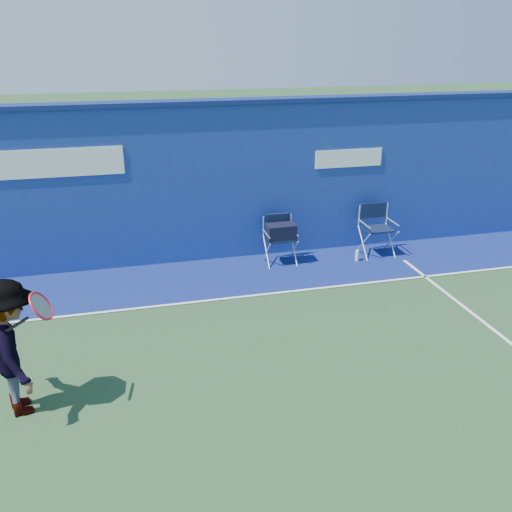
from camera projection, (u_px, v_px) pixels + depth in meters
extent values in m
plane|color=#264625|center=(216.00, 429.00, 6.20)|extent=(80.00, 80.00, 0.00)
cube|color=navy|center=(167.00, 187.00, 10.29)|extent=(24.00, 0.40, 3.00)
cube|color=navy|center=(161.00, 103.00, 9.71)|extent=(24.00, 0.50, 0.08)
cube|color=white|center=(349.00, 158.00, 10.75)|extent=(1.40, 0.02, 0.35)
cube|color=navy|center=(177.00, 282.00, 9.88)|extent=(24.00, 1.80, 0.01)
cube|color=white|center=(183.00, 303.00, 9.07)|extent=(24.00, 0.06, 0.01)
cube|color=black|center=(280.00, 239.00, 10.50)|extent=(0.49, 0.41, 0.03)
cube|color=silver|center=(277.00, 225.00, 10.64)|extent=(0.56, 0.02, 0.41)
cube|color=black|center=(277.00, 221.00, 10.61)|extent=(0.49, 0.03, 0.28)
cube|color=black|center=(281.00, 232.00, 10.41)|extent=(0.56, 0.32, 0.30)
cube|color=black|center=(277.00, 219.00, 10.59)|extent=(0.41, 0.06, 0.22)
cube|color=black|center=(378.00, 229.00, 10.88)|extent=(0.54, 0.45, 0.03)
cube|color=silver|center=(373.00, 214.00, 11.04)|extent=(0.61, 0.03, 0.44)
cube|color=black|center=(373.00, 210.00, 11.00)|extent=(0.54, 0.03, 0.31)
cylinder|color=white|center=(357.00, 256.00, 10.74)|extent=(0.07, 0.07, 0.23)
imported|color=#EA4738|center=(13.00, 348.00, 6.23)|extent=(0.94, 1.23, 1.69)
torus|color=red|center=(41.00, 306.00, 5.99)|extent=(0.28, 0.40, 0.33)
cylinder|color=gray|center=(41.00, 306.00, 5.99)|extent=(0.22, 0.34, 0.27)
cylinder|color=black|center=(16.00, 325.00, 5.95)|extent=(0.31, 0.09, 0.21)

